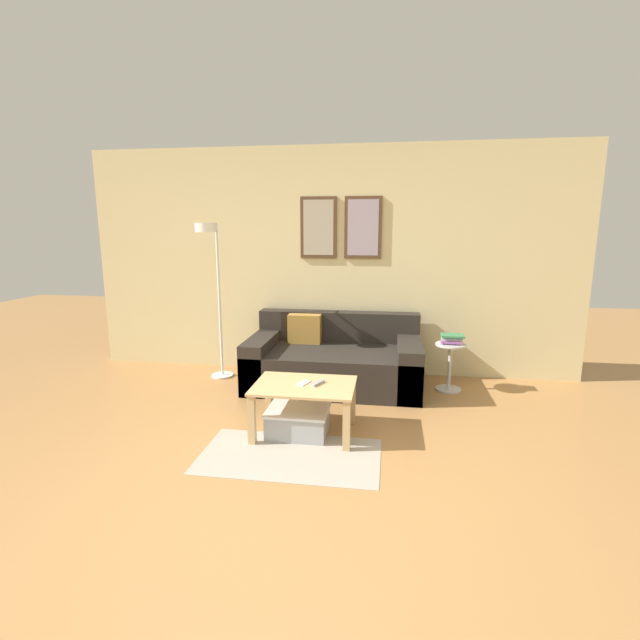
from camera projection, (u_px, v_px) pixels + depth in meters
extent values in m
plane|color=#A87542|center=(263.00, 517.00, 2.70)|extent=(16.00, 16.00, 0.00)
cube|color=beige|center=(329.00, 262.00, 5.27)|extent=(5.60, 0.06, 2.55)
cube|color=#513823|center=(319.00, 228.00, 5.17)|extent=(0.41, 0.02, 0.68)
cube|color=#ADA38E|center=(318.00, 228.00, 5.16)|extent=(0.34, 0.01, 0.61)
cube|color=#513823|center=(363.00, 228.00, 5.10)|extent=(0.41, 0.02, 0.68)
cube|color=#A393A8|center=(363.00, 228.00, 5.09)|extent=(0.34, 0.01, 0.61)
cube|color=#A39989|center=(290.00, 456.00, 3.43)|extent=(1.33, 0.74, 0.01)
cube|color=#28231E|center=(334.00, 368.00, 4.91)|extent=(1.80, 1.00, 0.40)
cube|color=#28231E|center=(339.00, 326.00, 5.23)|extent=(1.80, 0.20, 0.33)
cube|color=#28231E|center=(263.00, 359.00, 5.02)|extent=(0.24, 1.00, 0.52)
cube|color=#28231E|center=(409.00, 365.00, 4.79)|extent=(0.24, 1.00, 0.52)
cube|color=#A87A33|center=(305.00, 329.00, 5.12)|extent=(0.36, 0.14, 0.32)
cube|color=tan|center=(304.00, 386.00, 3.74)|extent=(0.81, 0.58, 0.02)
cube|color=tan|center=(252.00, 420.00, 3.59)|extent=(0.06, 0.06, 0.40)
cube|color=tan|center=(347.00, 426.00, 3.48)|extent=(0.06, 0.06, 0.40)
cube|color=tan|center=(269.00, 397.00, 4.08)|extent=(0.06, 0.06, 0.40)
cube|color=tan|center=(352.00, 401.00, 3.97)|extent=(0.06, 0.06, 0.40)
cube|color=#9EA3A8|center=(298.00, 423.00, 3.78)|extent=(0.48, 0.38, 0.20)
cube|color=silver|center=(298.00, 410.00, 3.76)|extent=(0.50, 0.40, 0.02)
cylinder|color=white|center=(223.00, 375.00, 5.28)|extent=(0.25, 0.25, 0.02)
cylinder|color=white|center=(219.00, 302.00, 5.11)|extent=(0.03, 0.03, 1.67)
cylinder|color=white|center=(211.00, 225.00, 4.81)|extent=(0.02, 0.29, 0.02)
cylinder|color=white|center=(206.00, 227.00, 4.67)|extent=(0.21, 0.21, 0.09)
cylinder|color=silver|center=(448.00, 389.00, 4.83)|extent=(0.26, 0.26, 0.01)
cylinder|color=silver|center=(449.00, 367.00, 4.78)|extent=(0.04, 0.04, 0.46)
cylinder|color=silver|center=(451.00, 345.00, 4.74)|extent=(0.31, 0.31, 0.02)
cube|color=silver|center=(452.00, 343.00, 4.75)|extent=(0.21, 0.15, 0.02)
cube|color=#8C4C93|center=(451.00, 341.00, 4.73)|extent=(0.23, 0.18, 0.02)
cube|color=silver|center=(452.00, 339.00, 4.75)|extent=(0.23, 0.15, 0.02)
cube|color=#335199|center=(453.00, 337.00, 4.74)|extent=(0.18, 0.15, 0.02)
cube|color=#387F4C|center=(453.00, 336.00, 4.72)|extent=(0.23, 0.17, 0.02)
cube|color=#99999E|center=(318.00, 383.00, 3.74)|extent=(0.10, 0.15, 0.02)
cube|color=silver|center=(304.00, 383.00, 3.76)|extent=(0.11, 0.15, 0.01)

